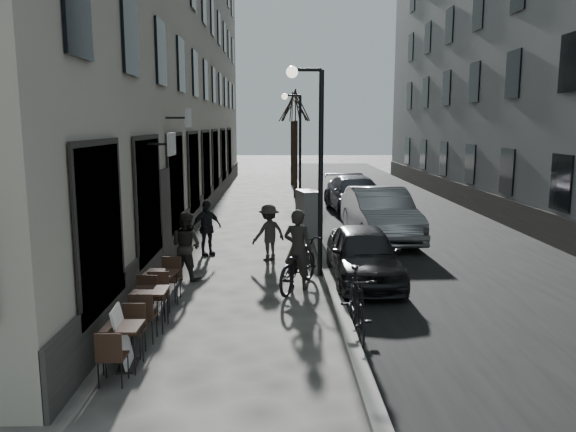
{
  "coord_description": "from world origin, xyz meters",
  "views": [
    {
      "loc": [
        -1.07,
        -7.57,
        3.75
      ],
      "look_at": [
        -0.83,
        4.24,
        1.8
      ],
      "focal_mm": 35.0,
      "sensor_mm": 36.0,
      "label": 1
    }
  ],
  "objects_px": {
    "bistro_set_a": "(123,342)",
    "sign_board": "(124,343)",
    "car_near": "(364,254)",
    "utility_cabinet": "(308,214)",
    "pedestrian_near": "(186,246)",
    "bistro_set_b": "(151,305)",
    "car_mid": "(380,214)",
    "pedestrian_mid": "(269,232)",
    "pedestrian_far": "(206,228)",
    "bistro_set_c": "(161,286)",
    "streetlamp_far": "(296,137)",
    "tree_far": "(292,108)",
    "car_far": "(356,195)",
    "streetlamp_near": "(314,148)",
    "tree_near": "(296,105)",
    "bicycle": "(298,264)",
    "moped": "(357,303)"
  },
  "relations": [
    {
      "from": "car_near",
      "to": "pedestrian_mid",
      "type": "bearing_deg",
      "value": 136.21
    },
    {
      "from": "streetlamp_far",
      "to": "car_mid",
      "type": "distance_m",
      "value": 8.29
    },
    {
      "from": "bistro_set_c",
      "to": "pedestrian_far",
      "type": "height_order",
      "value": "pedestrian_far"
    },
    {
      "from": "sign_board",
      "to": "pedestrian_mid",
      "type": "relative_size",
      "value": 0.62
    },
    {
      "from": "streetlamp_near",
      "to": "bicycle",
      "type": "distance_m",
      "value": 2.85
    },
    {
      "from": "streetlamp_far",
      "to": "utility_cabinet",
      "type": "xyz_separation_m",
      "value": [
        0.14,
        -7.33,
        -2.37
      ]
    },
    {
      "from": "tree_far",
      "to": "utility_cabinet",
      "type": "distance_m",
      "value": 16.78
    },
    {
      "from": "tree_far",
      "to": "bistro_set_a",
      "type": "bearing_deg",
      "value": -97.24
    },
    {
      "from": "tree_near",
      "to": "car_mid",
      "type": "relative_size",
      "value": 1.12
    },
    {
      "from": "tree_far",
      "to": "bistro_set_b",
      "type": "xyz_separation_m",
      "value": [
        -3.29,
        -24.66,
        -4.2
      ]
    },
    {
      "from": "streetlamp_far",
      "to": "bicycle",
      "type": "height_order",
      "value": "streetlamp_far"
    },
    {
      "from": "pedestrian_mid",
      "to": "car_mid",
      "type": "distance_m",
      "value": 4.56
    },
    {
      "from": "tree_far",
      "to": "car_far",
      "type": "xyz_separation_m",
      "value": [
        2.4,
        -10.91,
        -3.91
      ]
    },
    {
      "from": "utility_cabinet",
      "to": "car_near",
      "type": "bearing_deg",
      "value": -92.77
    },
    {
      "from": "pedestrian_near",
      "to": "pedestrian_far",
      "type": "distance_m",
      "value": 2.53
    },
    {
      "from": "streetlamp_far",
      "to": "bicycle",
      "type": "bearing_deg",
      "value": -91.86
    },
    {
      "from": "utility_cabinet",
      "to": "pedestrian_far",
      "type": "bearing_deg",
      "value": -155.64
    },
    {
      "from": "pedestrian_far",
      "to": "moped",
      "type": "distance_m",
      "value": 7.14
    },
    {
      "from": "pedestrian_mid",
      "to": "car_far",
      "type": "height_order",
      "value": "pedestrian_mid"
    },
    {
      "from": "streetlamp_far",
      "to": "pedestrian_mid",
      "type": "xyz_separation_m",
      "value": [
        -1.12,
        -10.37,
        -2.38
      ]
    },
    {
      "from": "bicycle",
      "to": "pedestrian_far",
      "type": "relative_size",
      "value": 1.33
    },
    {
      "from": "pedestrian_far",
      "to": "moped",
      "type": "bearing_deg",
      "value": -96.54
    },
    {
      "from": "tree_near",
      "to": "bicycle",
      "type": "xyz_separation_m",
      "value": [
        -0.5,
        -16.1,
        -4.1
      ]
    },
    {
      "from": "bistro_set_b",
      "to": "pedestrian_near",
      "type": "distance_m",
      "value": 3.42
    },
    {
      "from": "bistro_set_a",
      "to": "car_near",
      "type": "height_order",
      "value": "car_near"
    },
    {
      "from": "streetlamp_near",
      "to": "tree_near",
      "type": "distance_m",
      "value": 15.08
    },
    {
      "from": "tree_near",
      "to": "bistro_set_b",
      "type": "xyz_separation_m",
      "value": [
        -3.29,
        -18.66,
        -4.2
      ]
    },
    {
      "from": "pedestrian_mid",
      "to": "pedestrian_far",
      "type": "relative_size",
      "value": 0.97
    },
    {
      "from": "sign_board",
      "to": "car_far",
      "type": "xyz_separation_m",
      "value": [
        5.76,
        15.35,
        0.37
      ]
    },
    {
      "from": "utility_cabinet",
      "to": "pedestrian_near",
      "type": "relative_size",
      "value": 0.95
    },
    {
      "from": "car_mid",
      "to": "bistro_set_c",
      "type": "bearing_deg",
      "value": -132.74
    },
    {
      "from": "utility_cabinet",
      "to": "bistro_set_c",
      "type": "bearing_deg",
      "value": -129.56
    },
    {
      "from": "bistro_set_b",
      "to": "moped",
      "type": "relative_size",
      "value": 0.77
    },
    {
      "from": "streetlamp_far",
      "to": "bistro_set_b",
      "type": "distance_m",
      "value": 16.21
    },
    {
      "from": "utility_cabinet",
      "to": "pedestrian_mid",
      "type": "xyz_separation_m",
      "value": [
        -1.26,
        -3.04,
        -0.01
      ]
    },
    {
      "from": "tree_near",
      "to": "moped",
      "type": "relative_size",
      "value": 2.88
    },
    {
      "from": "bicycle",
      "to": "utility_cabinet",
      "type": "bearing_deg",
      "value": -72.59
    },
    {
      "from": "bistro_set_a",
      "to": "pedestrian_mid",
      "type": "distance_m",
      "value": 7.3
    },
    {
      "from": "sign_board",
      "to": "moped",
      "type": "distance_m",
      "value": 4.02
    },
    {
      "from": "bistro_set_c",
      "to": "car_mid",
      "type": "xyz_separation_m",
      "value": [
        5.75,
        6.9,
        0.37
      ]
    },
    {
      "from": "bistro_set_c",
      "to": "car_near",
      "type": "height_order",
      "value": "car_near"
    },
    {
      "from": "streetlamp_far",
      "to": "tree_near",
      "type": "height_order",
      "value": "tree_near"
    },
    {
      "from": "pedestrian_near",
      "to": "car_near",
      "type": "bearing_deg",
      "value": -154.82
    },
    {
      "from": "bistro_set_b",
      "to": "tree_near",
      "type": "bearing_deg",
      "value": 79.67
    },
    {
      "from": "sign_board",
      "to": "pedestrian_far",
      "type": "height_order",
      "value": "pedestrian_far"
    },
    {
      "from": "streetlamp_far",
      "to": "sign_board",
      "type": "relative_size",
      "value": 5.27
    },
    {
      "from": "bistro_set_b",
      "to": "car_mid",
      "type": "xyz_separation_m",
      "value": [
        5.69,
        8.1,
        0.37
      ]
    },
    {
      "from": "moped",
      "to": "pedestrian_far",
      "type": "bearing_deg",
      "value": 119.76
    },
    {
      "from": "streetlamp_near",
      "to": "pedestrian_near",
      "type": "height_order",
      "value": "streetlamp_near"
    },
    {
      "from": "bistro_set_a",
      "to": "sign_board",
      "type": "distance_m",
      "value": 0.08
    }
  ]
}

